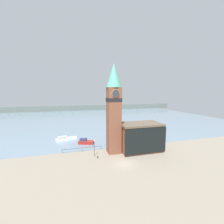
% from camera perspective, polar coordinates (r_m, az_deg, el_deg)
% --- Properties ---
extents(ground_plane, '(160.00, 160.00, 0.00)m').
position_cam_1_polar(ground_plane, '(36.56, 5.02, -19.10)').
color(ground_plane, gray).
extents(water, '(160.00, 120.00, 0.00)m').
position_cam_1_polar(water, '(102.95, -9.01, -1.85)').
color(water, slate).
rests_on(water, ground_plane).
extents(far_shoreline, '(180.00, 3.00, 5.00)m').
position_cam_1_polar(far_shoreline, '(142.14, -10.95, 1.64)').
color(far_shoreline, slate).
rests_on(far_shoreline, water).
extents(pier_railing, '(11.21, 0.08, 1.09)m').
position_cam_1_polar(pier_railing, '(43.60, -11.29, -13.36)').
color(pier_railing, '#333338').
rests_on(pier_railing, ground_plane).
extents(clock_tower, '(3.93, 3.93, 23.82)m').
position_cam_1_polar(clock_tower, '(39.67, 0.68, 2.16)').
color(clock_tower, brown).
rests_on(clock_tower, ground_plane).
extents(pier_building, '(11.71, 7.15, 7.84)m').
position_cam_1_polar(pier_building, '(43.47, 10.69, -9.26)').
color(pier_building, brown).
rests_on(pier_building, ground_plane).
extents(boat_near, '(5.08, 3.26, 1.79)m').
position_cam_1_polar(boat_near, '(49.60, -10.05, -11.10)').
color(boat_near, maroon).
rests_on(boat_near, water).
extents(boat_far, '(7.16, 3.38, 1.43)m').
position_cam_1_polar(boat_far, '(54.87, -17.31, -9.67)').
color(boat_far, silver).
rests_on(boat_far, water).
extents(mooring_bollard_near, '(0.26, 0.26, 0.69)m').
position_cam_1_polar(mooring_bollard_near, '(39.15, -5.45, -16.64)').
color(mooring_bollard_near, '#2D2D33').
rests_on(mooring_bollard_near, ground_plane).
extents(lamp_post, '(0.32, 0.32, 4.30)m').
position_cam_1_polar(lamp_post, '(39.38, -6.79, -12.44)').
color(lamp_post, black).
rests_on(lamp_post, ground_plane).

